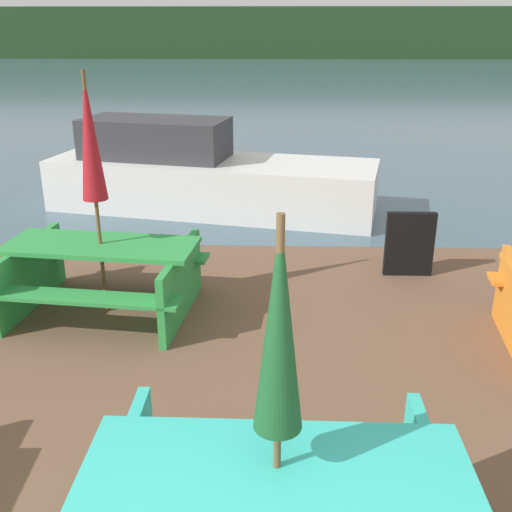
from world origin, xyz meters
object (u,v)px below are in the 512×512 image
umbrella_darkgreen (279,332)px  signboard (409,244)px  umbrella_crimson (90,139)px  boat (202,176)px  picnic_table_green (103,270)px

umbrella_darkgreen → signboard: 4.60m
umbrella_crimson → boat: 3.85m
umbrella_darkgreen → boat: (-1.14, 6.77, -0.97)m
boat → picnic_table_green: bearing=-86.9°
picnic_table_green → umbrella_darkgreen: bearing=-61.6°
umbrella_crimson → picnic_table_green: bearing=90.0°
umbrella_crimson → boat: umbrella_crimson is taller
picnic_table_green → umbrella_darkgreen: size_ratio=0.99×
umbrella_crimson → boat: size_ratio=0.45×
picnic_table_green → umbrella_darkgreen: 3.74m
boat → umbrella_darkgreen: bearing=-68.4°
signboard → umbrella_crimson: bearing=-162.3°
picnic_table_green → boat: (0.57, 3.61, 0.08)m
picnic_table_green → umbrella_crimson: bearing=-90.0°
umbrella_darkgreen → boat: 6.93m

